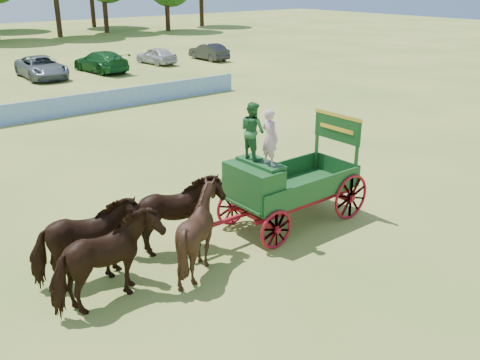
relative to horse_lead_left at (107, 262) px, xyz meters
The scene contains 7 objects.
ground 4.94m from the horse_lead_left, 10.68° to the right, with size 160.00×160.00×0.00m, color #ABA34D.
horse_lead_left is the anchor object (origin of this frame).
horse_lead_right 1.10m from the horse_lead_left, 90.00° to the left, with size 1.14×2.49×2.11m, color black.
horse_wheel_left 2.40m from the horse_lead_left, ahead, with size 1.70×1.91×2.11m, color black.
horse_wheel_right 2.64m from the horse_lead_left, 24.62° to the left, with size 1.14×2.49×2.11m, color black.
farm_dray 5.42m from the horse_lead_left, ahead, with size 6.00×2.00×3.72m.
sponsor_banner 17.52m from the horse_lead_left, 77.65° to the left, with size 26.00×0.08×1.05m, color #1F56AB.
Camera 1 is at (-8.88, -8.82, 6.84)m, focal length 40.00 mm.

